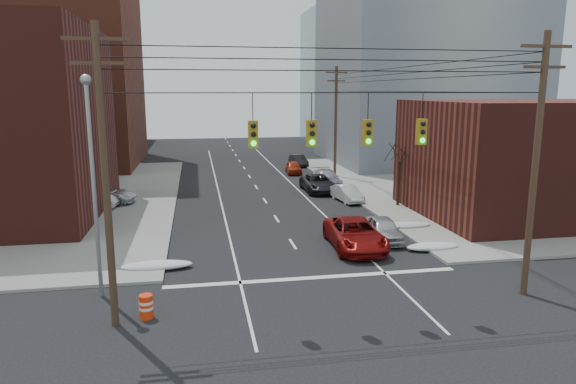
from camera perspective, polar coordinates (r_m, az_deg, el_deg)
name	(u,v)px	position (r m, az deg, el deg)	size (l,w,h in m)	color
ground	(356,344)	(18.83, 7.60, -16.35)	(160.00, 160.00, 0.00)	black
sidewalk_ne	(543,183)	(54.33, 26.46, 0.93)	(40.00, 40.00, 0.15)	gray
building_brick_tall	(22,33)	(66.84, -27.45, 15.44)	(24.00, 20.00, 30.00)	brown
building_brick_far	(66,107)	(92.25, -23.43, 8.65)	(22.00, 18.00, 12.00)	#521E18
building_office	(423,58)	(65.88, 14.77, 14.19)	(22.00, 20.00, 25.00)	gray
building_glass	(368,77)	(90.73, 8.87, 12.56)	(20.00, 18.00, 22.00)	gray
building_storefront	(536,159)	(39.73, 25.84, 3.33)	(16.00, 12.00, 8.00)	#521E18
utility_pole_left	(105,174)	(19.35, -19.66, 1.94)	(2.20, 0.28, 11.00)	#473323
utility_pole_right	(536,162)	(23.53, 25.81, 3.02)	(2.20, 0.28, 11.00)	#473323
utility_pole_far	(336,120)	(51.80, 5.32, 7.97)	(2.20, 0.28, 11.00)	#473323
traffic_signals	(340,131)	(19.63, 5.77, 6.74)	(17.00, 0.42, 2.02)	black
street_light	(92,169)	(22.48, -20.92, 2.44)	(0.44, 0.44, 9.32)	gray
bare_tree	(399,177)	(39.33, 12.18, 1.66)	(2.09, 2.20, 4.93)	black
snow_nw	(157,265)	(26.34, -14.38, -7.90)	(3.50, 1.08, 0.42)	silver
snow_ne	(433,247)	(29.58, 15.77, -5.86)	(3.00, 1.08, 0.42)	silver
snow_east_far	(401,226)	(33.52, 12.44, -3.69)	(4.00, 1.08, 0.42)	silver
red_pickup	(355,234)	(28.97, 7.45, -4.65)	(2.68, 5.81, 1.61)	maroon
parked_car_a	(384,229)	(30.66, 10.58, -4.08)	(1.63, 4.06, 1.38)	#B9B9BF
parked_car_b	(347,193)	(41.00, 6.58, -0.16)	(1.36, 3.91, 1.29)	silver
parked_car_c	(318,183)	(44.70, 3.39, 0.98)	(2.47, 5.36, 1.49)	black
parked_car_d	(326,178)	(47.23, 4.29, 1.53)	(2.11, 5.19, 1.51)	#A7A7AC
parked_car_e	(293,167)	(54.45, 0.61, 2.74)	(1.54, 3.82, 1.30)	maroon
parked_car_f	(298,160)	(59.95, 1.15, 3.53)	(1.38, 3.96, 1.30)	black
lot_car_a	(87,199)	(40.28, -21.45, -0.77)	(1.49, 4.26, 1.40)	silver
lot_car_b	(103,195)	(41.61, -19.91, -0.31)	(2.32, 5.03, 1.40)	silver
lot_car_d	(64,187)	(46.59, -23.60, 0.49)	(1.45, 3.61, 1.23)	silver
construction_barrel	(146,306)	(21.04, -15.49, -12.14)	(0.65, 0.65, 0.94)	red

